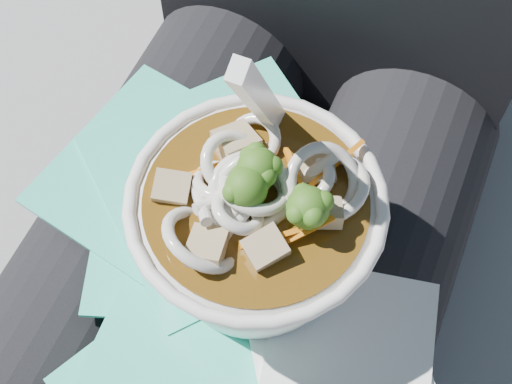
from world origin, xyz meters
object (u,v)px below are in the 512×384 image
at_px(lap, 226,294).
at_px(stone_ledge, 280,281).
at_px(person_body, 267,195).
at_px(udon_bowl, 257,224).
at_px(plastic_bag, 199,255).

bearing_deg(lap, stone_ledge, 90.00).
xyz_separation_m(person_body, udon_bowl, (0.03, -0.09, 0.13)).
distance_m(plastic_bag, udon_bowl, 0.08).
distance_m(stone_ledge, person_body, 0.34).
bearing_deg(stone_ledge, lap, -90.00).
bearing_deg(lap, udon_bowl, 2.62).
height_order(lap, udon_bowl, udon_bowl).
xyz_separation_m(lap, person_body, (0.00, 0.09, 0.02)).
distance_m(person_body, udon_bowl, 0.16).
xyz_separation_m(person_body, plastic_bag, (-0.01, -0.10, 0.07)).
xyz_separation_m(lap, udon_bowl, (0.03, 0.00, 0.15)).
relative_size(plastic_bag, udon_bowl, 1.81).
distance_m(stone_ledge, udon_bowl, 0.49).
bearing_deg(stone_ledge, plastic_bag, -94.97).
bearing_deg(stone_ledge, person_body, -90.00).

